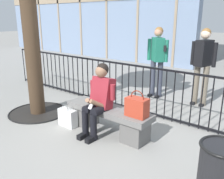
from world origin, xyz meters
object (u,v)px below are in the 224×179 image
Objects in this scene: stone_bench at (108,117)px; seated_person_with_phone at (99,97)px; handbag_on_bench at (137,107)px; shopping_bag at (68,117)px; bystander_at_railing at (157,57)px; bystander_further_back at (203,61)px.

stone_bench is 0.41m from seated_person_with_phone.
handbag_on_bench reaches higher than shopping_bag.
bystander_at_railing reaches higher than stone_bench.
bystander_further_back is (1.08, 0.07, -0.00)m from bystander_at_railing.
bystander_at_railing is (0.39, 2.58, 0.83)m from shopping_bag.
bystander_further_back is at bearing 71.56° from seated_person_with_phone.
shopping_bag is at bearing -168.25° from handbag_on_bench.
seated_person_with_phone is 0.81m from shopping_bag.
bystander_at_railing is (-0.25, 2.42, 0.35)m from seated_person_with_phone.
handbag_on_bench is 2.42m from bystander_further_back.
shopping_bag is at bearing -98.62° from bystander_at_railing.
bystander_at_railing is at bearing 81.38° from shopping_bag.
stone_bench reaches higher than shopping_bag.
bystander_at_railing is 1.08m from bystander_further_back.
stone_bench is 2.43m from bystander_at_railing.
shopping_bag is 3.14m from bystander_further_back.
bystander_at_railing is (-0.34, 2.30, 0.73)m from stone_bench.
seated_person_with_phone reaches higher than handbag_on_bench.
bystander_further_back is at bearing 61.02° from shopping_bag.
seated_person_with_phone reaches higher than stone_bench.
stone_bench is 1.32× the size of seated_person_with_phone.
seated_person_with_phone is 2.66m from bystander_further_back.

